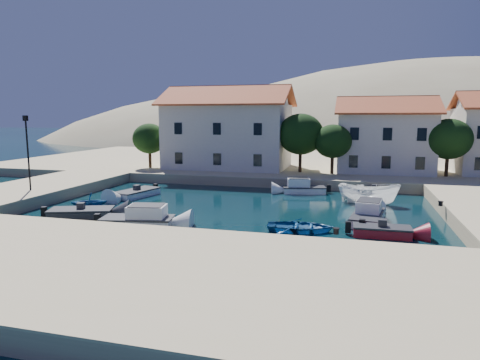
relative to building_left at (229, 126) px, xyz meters
name	(u,v)px	position (x,y,z in m)	size (l,w,h in m)	color
ground	(189,245)	(6.00, -28.00, -5.94)	(400.00, 400.00, 0.00)	black
quay_south	(137,274)	(6.00, -34.00, -5.44)	(52.00, 12.00, 1.00)	#C1B384
quay_west	(33,191)	(-13.00, -18.00, -5.44)	(8.00, 20.00, 1.00)	#C1B384
quay_north	(304,164)	(8.00, 10.00, -5.44)	(80.00, 36.00, 1.00)	#C1B384
hills	(390,210)	(26.64, 95.62, -29.34)	(254.00, 176.00, 99.00)	#9A8B68
building_left	(229,126)	(0.00, 0.00, 0.00)	(14.70, 9.45, 9.70)	beige
building_mid	(385,134)	(18.00, 1.00, -0.71)	(10.50, 8.40, 8.30)	beige
trees	(315,138)	(10.51, -2.54, -1.10)	(37.30, 5.30, 6.45)	#382314
lamppost	(27,145)	(-11.50, -20.00, -1.18)	(0.35, 0.25, 6.22)	black
bollards	(254,213)	(8.80, -24.13, -4.79)	(29.36, 9.56, 0.30)	black
motorboat_grey_sw	(81,213)	(-3.98, -23.76, -5.64)	(4.78, 3.32, 1.25)	#2E2E32
cabin_cruiser_south	(138,219)	(1.20, -25.06, -5.46)	(4.92, 2.82, 1.60)	white
rowboat_south	(300,231)	(11.66, -23.46, -5.94)	(2.95, 4.13, 0.85)	#1A5693
motorboat_red_se	(382,231)	(16.56, -23.36, -5.64)	(3.41, 1.58, 1.25)	maroon
cabin_cruiser_east	(368,215)	(15.81, -19.94, -5.46)	(2.55, 4.90, 1.60)	white
boat_east	(368,204)	(16.03, -13.49, -5.94)	(1.86, 4.95, 1.91)	white
motorboat_white_ne	(375,193)	(16.69, -9.80, -5.64)	(1.73, 3.26, 1.25)	white
rowboat_west	(89,208)	(-5.15, -21.09, -5.94)	(2.33, 2.70, 1.42)	#1A5693
motorboat_white_west	(137,193)	(-3.98, -15.60, -5.64)	(2.91, 4.71, 1.25)	white
cabin_cruiser_north	(304,188)	(10.33, -9.95, -5.46)	(4.21, 2.52, 1.60)	white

